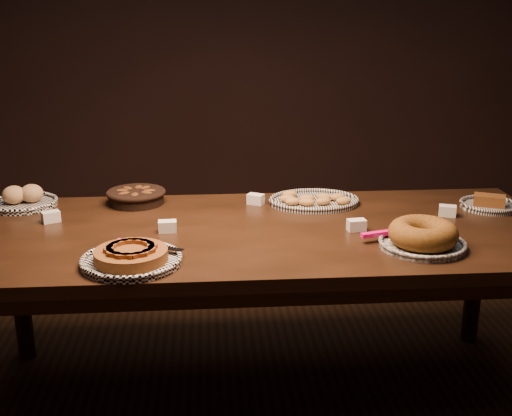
{
  "coord_description": "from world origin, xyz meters",
  "views": [
    {
      "loc": [
        -0.2,
        -2.4,
        1.59
      ],
      "look_at": [
        -0.01,
        0.05,
        0.82
      ],
      "focal_mm": 45.0,
      "sensor_mm": 36.0,
      "label": 1
    }
  ],
  "objects": [
    {
      "name": "tent_cards",
      "position": [
        -0.01,
        0.1,
        0.77
      ],
      "size": [
        1.73,
        0.45,
        0.04
      ],
      "color": "white",
      "rests_on": "buffet_table"
    },
    {
      "name": "ground",
      "position": [
        0.0,
        0.0,
        0.0
      ],
      "size": [
        5.0,
        5.0,
        0.0
      ],
      "primitive_type": "plane",
      "color": "black",
      "rests_on": "ground"
    },
    {
      "name": "madeleine_platter",
      "position": [
        0.26,
        0.31,
        0.77
      ],
      "size": [
        0.4,
        0.32,
        0.05
      ],
      "rotation": [
        0.0,
        0.0,
        -0.14
      ],
      "color": "black",
      "rests_on": "buffet_table"
    },
    {
      "name": "loaf_plate",
      "position": [
        1.02,
        0.19,
        0.77
      ],
      "size": [
        0.25,
        0.25,
        0.06
      ],
      "rotation": [
        0.0,
        0.0,
        -0.43
      ],
      "color": "black",
      "rests_on": "buffet_table"
    },
    {
      "name": "buffet_table",
      "position": [
        0.0,
        0.0,
        0.68
      ],
      "size": [
        2.4,
        1.0,
        0.75
      ],
      "color": "black",
      "rests_on": "ground"
    },
    {
      "name": "bread_roll_plate",
      "position": [
        -1.02,
        0.38,
        0.78
      ],
      "size": [
        0.3,
        0.3,
        0.09
      ],
      "rotation": [
        0.0,
        0.0,
        -0.05
      ],
      "color": "white",
      "rests_on": "buffet_table"
    },
    {
      "name": "bundt_cake_plate",
      "position": [
        0.57,
        -0.25,
        0.79
      ],
      "size": [
        0.37,
        0.32,
        0.1
      ],
      "rotation": [
        0.0,
        0.0,
        -0.29
      ],
      "color": "black",
      "rests_on": "buffet_table"
    },
    {
      "name": "croissant_basket",
      "position": [
        -0.52,
        0.38,
        0.79
      ],
      "size": [
        0.27,
        0.27,
        0.07
      ],
      "rotation": [
        0.0,
        0.0,
        0.14
      ],
      "color": "black",
      "rests_on": "buffet_table"
    },
    {
      "name": "apple_tart_plate",
      "position": [
        -0.47,
        -0.33,
        0.77
      ],
      "size": [
        0.36,
        0.35,
        0.07
      ],
      "rotation": [
        0.0,
        0.0,
        -0.36
      ],
      "color": "white",
      "rests_on": "buffet_table"
    }
  ]
}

